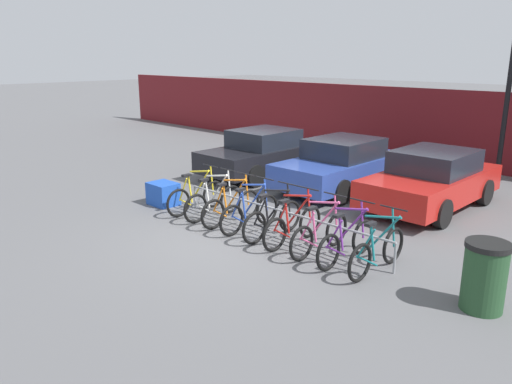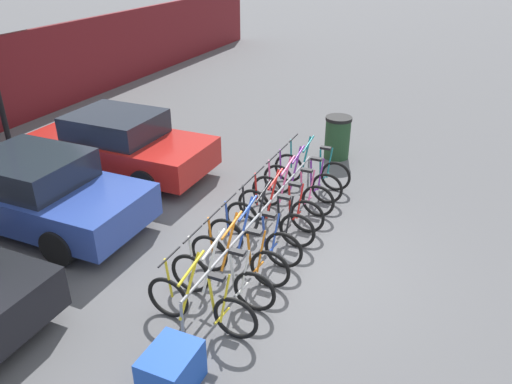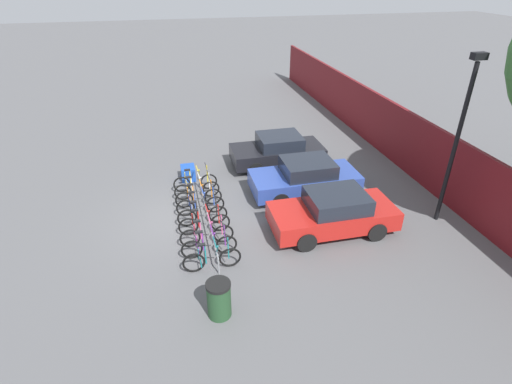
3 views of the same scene
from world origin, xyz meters
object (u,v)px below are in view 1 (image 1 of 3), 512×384
at_px(bicycle_purple, 346,242).
at_px(lamp_post, 511,71).
at_px(bicycle_black, 273,219).
at_px(car_red, 432,180).
at_px(car_blue, 342,165).
at_px(cargo_crate, 163,194).
at_px(trash_bin, 484,276).
at_px(bicycle_blue, 250,213).
at_px(bicycle_red, 293,226).
at_px(bicycle_white, 214,202).
at_px(bicycle_teal, 377,251).
at_px(bicycle_yellow, 197,196).
at_px(car_black, 262,153).
at_px(bicycle_pink, 320,234).
at_px(bike_rack, 277,212).
at_px(bicycle_orange, 231,207).

xyz_separation_m(bicycle_purple, lamp_post, (-0.22, 7.97, 2.77)).
height_order(bicycle_black, car_red, car_red).
height_order(car_blue, lamp_post, lamp_post).
bearing_deg(bicycle_black, cargo_crate, -175.47).
xyz_separation_m(car_blue, trash_bin, (5.36, -4.13, -0.17)).
xyz_separation_m(bicycle_blue, bicycle_red, (1.18, 0.00, 0.00)).
relative_size(bicycle_white, bicycle_blue, 1.00).
relative_size(bicycle_black, car_red, 0.42).
height_order(bicycle_white, bicycle_teal, same).
bearing_deg(bicycle_teal, bicycle_black, -178.45).
bearing_deg(bicycle_yellow, car_blue, 77.30).
bearing_deg(lamp_post, car_red, -93.26).
bearing_deg(car_black, bicycle_white, -60.90).
bearing_deg(car_red, bicycle_red, -100.81).
height_order(bicycle_yellow, bicycle_blue, same).
bearing_deg(bicycle_pink, bicycle_blue, -177.19).
bearing_deg(bicycle_red, bicycle_white, -176.18).
relative_size(bike_rack, bicycle_pink, 3.13).
distance_m(bicycle_white, bicycle_black, 1.80).
bearing_deg(bicycle_orange, lamp_post, 67.52).
bearing_deg(bicycle_blue, trash_bin, -2.06).
relative_size(bicycle_black, car_blue, 0.42).
height_order(bicycle_white, lamp_post, lamp_post).
height_order(bicycle_yellow, cargo_crate, bicycle_yellow).
bearing_deg(car_black, lamp_post, 37.89).
relative_size(car_black, car_blue, 0.97).
bearing_deg(bicycle_red, bicycle_blue, -176.18).
xyz_separation_m(bicycle_orange, bicycle_teal, (3.61, 0.00, 0.00)).
bearing_deg(bicycle_pink, trash_bin, 1.64).
bearing_deg(bicycle_red, lamp_post, 86.59).
bearing_deg(bicycle_red, cargo_crate, -173.34).
distance_m(bicycle_blue, bicycle_red, 1.18).
bearing_deg(bicycle_teal, bicycle_purple, -178.45).
relative_size(bike_rack, car_red, 1.31).
distance_m(bicycle_yellow, bicycle_purple, 4.18).
relative_size(bicycle_yellow, bicycle_red, 1.00).
height_order(bicycle_white, car_red, car_red).
relative_size(bike_rack, trash_bin, 5.20).
xyz_separation_m(car_black, car_red, (5.21, 0.41, 0.00)).
relative_size(bicycle_white, bicycle_red, 1.00).
xyz_separation_m(bicycle_black, car_blue, (-1.20, 4.07, 0.31)).
xyz_separation_m(bicycle_orange, lamp_post, (2.77, 7.97, 2.77)).
distance_m(bicycle_orange, bicycle_teal, 3.61).
xyz_separation_m(car_blue, lamp_post, (2.75, 3.91, 2.46)).
distance_m(car_black, car_red, 5.23).
height_order(bicycle_blue, car_blue, car_blue).
relative_size(bicycle_yellow, car_red, 0.42).
bearing_deg(car_blue, bicycle_teal, -48.51).
distance_m(bicycle_yellow, bicycle_black, 2.42).
height_order(bike_rack, car_black, car_black).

